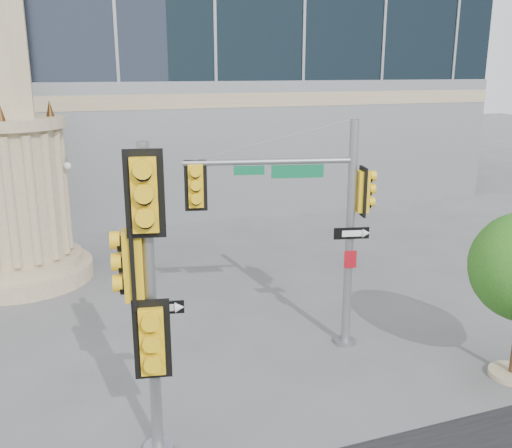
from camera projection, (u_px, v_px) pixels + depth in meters
name	position (u px, v px, depth m)	size (l,w,h in m)	color
ground	(314.00, 386.00, 12.08)	(120.00, 120.00, 0.00)	#545456
monument	(2.00, 103.00, 16.80)	(4.40, 4.40, 16.60)	tan
main_signal_pole	(309.00, 212.00, 12.95)	(4.14, 1.31, 5.43)	slate
secondary_signal_pole	(146.00, 284.00, 9.05)	(0.94, 0.81, 5.44)	slate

